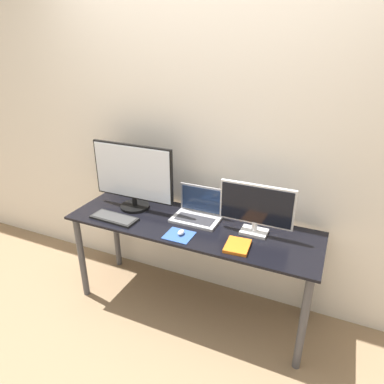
# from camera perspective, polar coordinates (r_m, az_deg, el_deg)

# --- Properties ---
(ground_plane) EXTENTS (12.00, 12.00, 0.00)m
(ground_plane) POSITION_cam_1_polar(r_m,az_deg,el_deg) (2.65, -2.87, -22.04)
(ground_plane) COLOR #8C7051
(wall_back) EXTENTS (7.00, 0.05, 2.50)m
(wall_back) POSITION_cam_1_polar(r_m,az_deg,el_deg) (2.51, 3.12, 8.70)
(wall_back) COLOR silver
(wall_back) RESTS_ON ground_plane
(desk) EXTENTS (1.79, 0.56, 0.73)m
(desk) POSITION_cam_1_polar(r_m,az_deg,el_deg) (2.46, -0.18, -7.66)
(desk) COLOR black
(desk) RESTS_ON ground_plane
(monitor_left) EXTENTS (0.66, 0.22, 0.50)m
(monitor_left) POSITION_cam_1_polar(r_m,az_deg,el_deg) (2.58, -9.82, 2.63)
(monitor_left) COLOR black
(monitor_left) RESTS_ON desk
(monitor_right) EXTENTS (0.49, 0.12, 0.35)m
(monitor_right) POSITION_cam_1_polar(r_m,az_deg,el_deg) (2.26, 10.64, -2.58)
(monitor_right) COLOR silver
(monitor_right) RESTS_ON desk
(laptop) EXTENTS (0.34, 0.22, 0.23)m
(laptop) POSITION_cam_1_polar(r_m,az_deg,el_deg) (2.47, 1.02, -3.17)
(laptop) COLOR #ADADB2
(laptop) RESTS_ON desk
(keyboard) EXTENTS (0.35, 0.15, 0.02)m
(keyboard) POSITION_cam_1_polar(r_m,az_deg,el_deg) (2.53, -12.84, -4.25)
(keyboard) COLOR black
(keyboard) RESTS_ON desk
(mousepad) EXTENTS (0.18, 0.16, 0.00)m
(mousepad) POSITION_cam_1_polar(r_m,az_deg,el_deg) (2.28, -2.18, -7.24)
(mousepad) COLOR #2D519E
(mousepad) RESTS_ON desk
(mouse) EXTENTS (0.04, 0.06, 0.03)m
(mouse) POSITION_cam_1_polar(r_m,az_deg,el_deg) (2.27, -1.78, -6.76)
(mouse) COLOR silver
(mouse) RESTS_ON mousepad
(book) EXTENTS (0.16, 0.19, 0.02)m
(book) POSITION_cam_1_polar(r_m,az_deg,el_deg) (2.17, 7.59, -8.91)
(book) COLOR orange
(book) RESTS_ON desk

